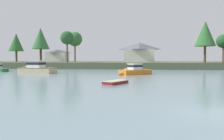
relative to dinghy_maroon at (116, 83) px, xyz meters
name	(u,v)px	position (x,y,z in m)	size (l,w,h in m)	color
ground_plane	(220,114)	(7.81, -15.36, -0.14)	(544.50, 544.50, 0.00)	gray
far_shore_bank	(154,64)	(7.81, 70.16, 0.89)	(245.03, 59.05, 2.06)	#4C563D
dinghy_maroon	(116,83)	(0.00, 0.00, 0.00)	(3.25, 4.23, 0.55)	maroon
cruiser_orange	(133,72)	(1.31, 18.06, 0.37)	(7.49, 7.38, 4.41)	orange
cruiser_sand	(34,70)	(-21.15, 20.15, 0.53)	(10.31, 5.15, 5.49)	tan
shore_tree_center_left	(223,41)	(28.67, 48.94, 8.68)	(4.35, 4.35, 8.99)	brown
shore_tree_center	(205,34)	(21.86, 44.03, 10.65)	(6.15, 6.15, 12.56)	brown
shore_tree_far_left	(16,42)	(-53.32, 67.73, 10.57)	(6.50, 6.50, 12.70)	brown
shore_tree_center_right	(67,38)	(-21.71, 44.79, 9.98)	(4.43, 4.43, 10.38)	brown
shore_tree_inland_a	(41,39)	(-37.03, 57.72, 11.14)	(6.82, 6.82, 13.47)	brown
shore_tree_right_mid	(75,39)	(-26.53, 69.27, 11.78)	(6.39, 6.39, 13.12)	brown
cottage_eastern	(139,52)	(1.76, 62.64, 5.87)	(12.29, 9.37, 7.62)	silver
cottage_behind_trees	(57,55)	(-40.63, 84.57, 5.05)	(11.16, 8.04, 6.06)	silver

